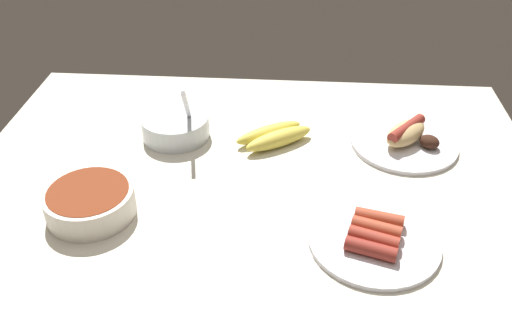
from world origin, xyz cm
name	(u,v)px	position (x,y,z in cm)	size (l,w,h in cm)	color
ground_plane	(254,185)	(0.00, 0.00, -1.50)	(120.00, 90.00, 3.00)	silver
plate_sausages	(374,238)	(22.59, -17.06, 1.03)	(23.34, 23.34, 3.56)	white
bowl_coleslaw	(176,125)	(-18.95, 15.19, 2.86)	(15.30, 15.30, 15.03)	silver
bowl_chili	(90,201)	(-29.64, -12.82, 2.93)	(16.68, 16.68, 5.37)	white
banana_bunch	(274,136)	(3.56, 14.00, 1.77)	(18.20, 14.70, 3.63)	#E5D14C
plate_hotdog_assembled	(406,139)	(32.76, 14.96, 1.73)	(23.54, 23.54, 5.61)	white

